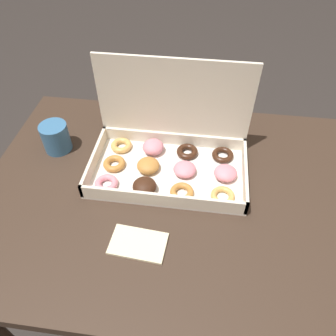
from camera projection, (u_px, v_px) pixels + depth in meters
name	position (u px, v px, depth m)	size (l,w,h in m)	color
ground_plane	(177.00, 304.00, 1.34)	(8.00, 8.00, 0.00)	#2D2826
dining_table	(181.00, 219.00, 0.90)	(1.02, 0.71, 0.73)	#38281E
donut_box	(169.00, 150.00, 0.85)	(0.40, 0.23, 0.26)	silver
coffee_mug	(56.00, 137.00, 0.90)	(0.07, 0.07, 0.08)	teal
paper_napkin	(138.00, 244.00, 0.71)	(0.13, 0.08, 0.01)	beige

